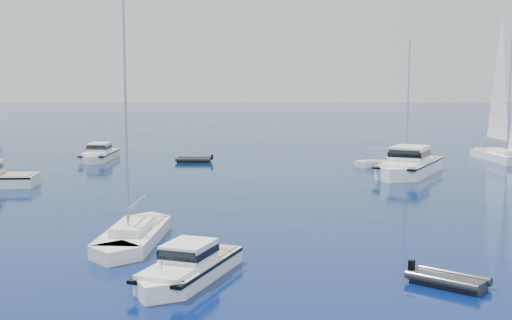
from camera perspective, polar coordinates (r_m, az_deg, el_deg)
The scene contains 9 objects.
ground at distance 23.97m, azimuth -0.57°, elevation -12.86°, with size 400.00×400.00×0.00m, color navy.
motor_cruiser_near at distance 28.23m, azimuth -5.69°, elevation -9.82°, with size 2.23×7.30×1.92m, color white, non-canonical shape.
motor_cruiser_distant at distance 58.97m, azimuth 12.50°, elevation -1.18°, with size 3.53×11.54×3.03m, color white, non-canonical shape.
motor_cruiser_horizon at distance 69.43m, azimuth -12.86°, elevation -0.00°, with size 2.51×8.19×2.15m, color silver, non-canonical shape.
sailboat_fore at distance 34.72m, azimuth -10.11°, elevation -6.72°, with size 2.50×9.61×14.12m, color white, non-canonical shape.
sailboat_centre at distance 63.32m, azimuth 11.62°, elevation -0.62°, with size 2.10×8.07×11.87m, color silver, non-canonical shape.
sailboat_sails_r at distance 71.60m, azimuth 19.64°, elevation -0.03°, with size 2.90×11.16×16.40m, color white, non-canonical shape.
tender_grey_near at distance 28.34m, azimuth 15.59°, elevation -9.98°, with size 1.78×3.15×0.95m, color black, non-canonical shape.
tender_grey_far at distance 66.26m, azimuth -5.17°, elevation -0.18°, with size 1.94×3.52×0.95m, color black, non-canonical shape.
Camera 1 is at (-0.31, -22.56, 8.09)m, focal length 48.31 mm.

